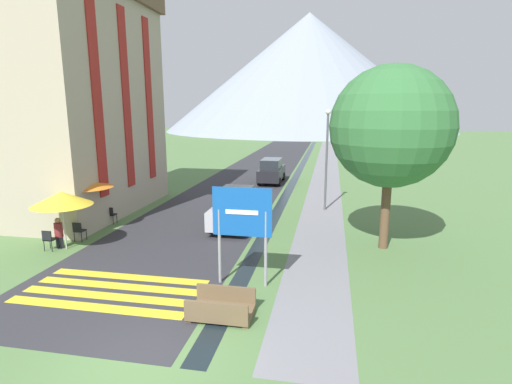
{
  "coord_description": "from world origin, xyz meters",
  "views": [
    {
      "loc": [
        3.95,
        -7.22,
        5.53
      ],
      "look_at": [
        0.71,
        10.0,
        1.83
      ],
      "focal_mm": 28.0,
      "sensor_mm": 36.0,
      "label": 1
    }
  ],
  "objects_px": {
    "cafe_chair_near_left": "(79,230)",
    "person_seated_far": "(81,219)",
    "footbridge": "(221,309)",
    "parked_car_far": "(272,171)",
    "cafe_chair_middle": "(86,220)",
    "tree_by_path": "(391,127)",
    "cafe_chair_far_right": "(109,213)",
    "parked_car_near": "(236,207)",
    "road_sign": "(242,221)",
    "cafe_umbrella_middle_orange": "(87,184)",
    "cafe_umbrella_front_yellow": "(62,199)",
    "person_seated_near": "(59,231)",
    "streetlamp": "(327,152)",
    "hotel_building": "(72,91)",
    "person_standing_terrace": "(97,205)",
    "cafe_chair_nearest": "(49,238)",
    "cafe_chair_far_left": "(111,214)"
  },
  "relations": [
    {
      "from": "cafe_chair_near_left",
      "to": "person_seated_far",
      "type": "xyz_separation_m",
      "value": [
        -0.54,
        0.96,
        0.2
      ]
    },
    {
      "from": "cafe_umbrella_front_yellow",
      "to": "person_standing_terrace",
      "type": "distance_m",
      "value": 3.49
    },
    {
      "from": "hotel_building",
      "to": "person_seated_far",
      "type": "bearing_deg",
      "value": -57.02
    },
    {
      "from": "cafe_chair_middle",
      "to": "person_seated_far",
      "type": "xyz_separation_m",
      "value": [
        0.09,
        -0.52,
        0.2
      ]
    },
    {
      "from": "cafe_chair_middle",
      "to": "cafe_chair_far_right",
      "type": "relative_size",
      "value": 1.0
    },
    {
      "from": "cafe_chair_near_left",
      "to": "cafe_umbrella_middle_orange",
      "type": "relative_size",
      "value": 0.36
    },
    {
      "from": "cafe_chair_nearest",
      "to": "cafe_chair_far_right",
      "type": "bearing_deg",
      "value": 82.14
    },
    {
      "from": "footbridge",
      "to": "person_standing_terrace",
      "type": "xyz_separation_m",
      "value": [
        -8.15,
        7.23,
        0.78
      ]
    },
    {
      "from": "cafe_chair_middle",
      "to": "person_standing_terrace",
      "type": "xyz_separation_m",
      "value": [
        0.04,
        0.86,
        0.49
      ]
    },
    {
      "from": "parked_car_far",
      "to": "streetlamp",
      "type": "height_order",
      "value": "streetlamp"
    },
    {
      "from": "hotel_building",
      "to": "person_seated_far",
      "type": "height_order",
      "value": "hotel_building"
    },
    {
      "from": "parked_car_near",
      "to": "cafe_chair_middle",
      "type": "height_order",
      "value": "parked_car_near"
    },
    {
      "from": "cafe_chair_near_left",
      "to": "parked_car_far",
      "type": "bearing_deg",
      "value": 79.98
    },
    {
      "from": "cafe_chair_nearest",
      "to": "cafe_chair_middle",
      "type": "relative_size",
      "value": 1.0
    },
    {
      "from": "footbridge",
      "to": "cafe_chair_near_left",
      "type": "bearing_deg",
      "value": 147.12
    },
    {
      "from": "cafe_chair_far_right",
      "to": "cafe_umbrella_front_yellow",
      "type": "distance_m",
      "value": 4.05
    },
    {
      "from": "cafe_chair_far_left",
      "to": "tree_by_path",
      "type": "bearing_deg",
      "value": 16.84
    },
    {
      "from": "person_seated_far",
      "to": "road_sign",
      "type": "bearing_deg",
      "value": -24.59
    },
    {
      "from": "cafe_chair_nearest",
      "to": "cafe_chair_middle",
      "type": "bearing_deg",
      "value": 88.05
    },
    {
      "from": "parked_car_far",
      "to": "cafe_chair_middle",
      "type": "height_order",
      "value": "parked_car_far"
    },
    {
      "from": "footbridge",
      "to": "hotel_building",
      "type": "bearing_deg",
      "value": 137.54
    },
    {
      "from": "person_seated_near",
      "to": "tree_by_path",
      "type": "height_order",
      "value": "tree_by_path"
    },
    {
      "from": "cafe_chair_far_right",
      "to": "tree_by_path",
      "type": "distance_m",
      "value": 13.57
    },
    {
      "from": "parked_car_far",
      "to": "tree_by_path",
      "type": "bearing_deg",
      "value": -63.94
    },
    {
      "from": "cafe_umbrella_front_yellow",
      "to": "tree_by_path",
      "type": "height_order",
      "value": "tree_by_path"
    },
    {
      "from": "cafe_umbrella_middle_orange",
      "to": "person_seated_far",
      "type": "xyz_separation_m",
      "value": [
        -0.06,
        -0.63,
        -1.47
      ]
    },
    {
      "from": "road_sign",
      "to": "tree_by_path",
      "type": "xyz_separation_m",
      "value": [
        4.83,
        4.37,
        2.73
      ]
    },
    {
      "from": "cafe_umbrella_front_yellow",
      "to": "person_seated_far",
      "type": "height_order",
      "value": "cafe_umbrella_front_yellow"
    },
    {
      "from": "tree_by_path",
      "to": "cafe_chair_nearest",
      "type": "bearing_deg",
      "value": -167.81
    },
    {
      "from": "cafe_umbrella_front_yellow",
      "to": "parked_car_far",
      "type": "bearing_deg",
      "value": 69.5
    },
    {
      "from": "streetlamp",
      "to": "tree_by_path",
      "type": "distance_m",
      "value": 6.5
    },
    {
      "from": "cafe_chair_far_left",
      "to": "cafe_chair_middle",
      "type": "bearing_deg",
      "value": -93.84
    },
    {
      "from": "cafe_chair_middle",
      "to": "tree_by_path",
      "type": "distance_m",
      "value": 13.83
    },
    {
      "from": "cafe_umbrella_front_yellow",
      "to": "cafe_chair_far_right",
      "type": "bearing_deg",
      "value": 95.03
    },
    {
      "from": "cafe_umbrella_front_yellow",
      "to": "person_seated_near",
      "type": "height_order",
      "value": "cafe_umbrella_front_yellow"
    },
    {
      "from": "cafe_chair_near_left",
      "to": "tree_by_path",
      "type": "relative_size",
      "value": 0.12
    },
    {
      "from": "cafe_chair_near_left",
      "to": "person_seated_far",
      "type": "height_order",
      "value": "person_seated_far"
    },
    {
      "from": "person_standing_terrace",
      "to": "tree_by_path",
      "type": "height_order",
      "value": "tree_by_path"
    },
    {
      "from": "cafe_chair_middle",
      "to": "tree_by_path",
      "type": "xyz_separation_m",
      "value": [
        13.14,
        0.09,
        4.31
      ]
    },
    {
      "from": "footbridge",
      "to": "person_seated_far",
      "type": "relative_size",
      "value": 1.32
    },
    {
      "from": "road_sign",
      "to": "cafe_chair_middle",
      "type": "xyz_separation_m",
      "value": [
        -8.31,
        4.29,
        -1.58
      ]
    },
    {
      "from": "footbridge",
      "to": "parked_car_far",
      "type": "bearing_deg",
      "value": 94.58
    },
    {
      "from": "road_sign",
      "to": "cafe_chair_far_left",
      "type": "bearing_deg",
      "value": 144.98
    },
    {
      "from": "road_sign",
      "to": "cafe_chair_near_left",
      "type": "xyz_separation_m",
      "value": [
        -7.68,
        2.8,
        -1.58
      ]
    },
    {
      "from": "cafe_umbrella_middle_orange",
      "to": "streetlamp",
      "type": "xyz_separation_m",
      "value": [
        10.57,
        5.8,
        1.04
      ]
    },
    {
      "from": "cafe_chair_near_left",
      "to": "cafe_umbrella_front_yellow",
      "type": "xyz_separation_m",
      "value": [
        0.04,
        -0.91,
        1.55
      ]
    },
    {
      "from": "road_sign",
      "to": "cafe_chair_near_left",
      "type": "height_order",
      "value": "road_sign"
    },
    {
      "from": "cafe_chair_far_left",
      "to": "footbridge",
      "type": "bearing_deg",
      "value": -22.89
    },
    {
      "from": "person_standing_terrace",
      "to": "cafe_chair_near_left",
      "type": "bearing_deg",
      "value": -75.9
    },
    {
      "from": "streetlamp",
      "to": "cafe_umbrella_middle_orange",
      "type": "bearing_deg",
      "value": -151.24
    }
  ]
}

